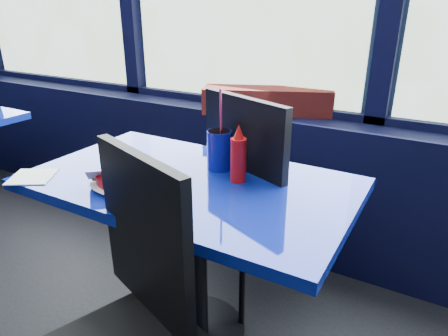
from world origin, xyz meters
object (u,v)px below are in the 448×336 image
Objects in this scene: chair_near_front at (133,317)px; chair_near_back at (246,190)px; near_table at (191,222)px; planter_box at (267,101)px; soda_cup at (219,149)px; ketchup_bottle at (238,157)px; food_basket at (126,178)px.

chair_near_front is 0.96× the size of chair_near_back.
near_table is 1.16× the size of chair_near_back.
planter_box is 2.12× the size of soda_cup.
near_table is at bearing -107.67° from soda_cup.
chair_near_front is 0.82m from chair_near_back.
chair_near_front is at bearing -72.79° from near_table.
chair_near_front is 0.71m from soda_cup.
chair_near_back reaches higher than chair_near_front.
near_table is 0.30m from soda_cup.
ketchup_bottle is at bearing -95.72° from planter_box.
near_table is at bearing 25.25° from food_basket.
food_basket is at bearing -132.69° from near_table.
planter_box is at bearing 107.05° from ketchup_bottle.
food_basket is (-0.23, -0.48, 0.19)m from chair_near_back.
chair_near_back reaches higher than food_basket.
near_table is at bearing -107.83° from planter_box.
food_basket is (-0.15, -0.17, 0.21)m from near_table.
planter_box is 2.36× the size of food_basket.
chair_near_back is 3.18× the size of soda_cup.
planter_box is (-0.15, 0.54, 0.27)m from chair_near_back.
chair_near_front is 3.41× the size of food_basket.
planter_box is (-0.23, 1.36, 0.30)m from chair_near_front.
chair_near_back is 1.50× the size of planter_box.
food_basket is 1.35× the size of ketchup_bottle.
chair_near_front is 1.41m from planter_box.
chair_near_back is 0.57m from food_basket.
chair_near_front reaches higher than near_table.
ketchup_bottle reaches higher than near_table.
soda_cup reaches higher than near_table.
chair_near_back is 0.29m from soda_cup.
near_table is 1.74× the size of planter_box.
near_table is at bearing 97.46° from chair_near_back.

